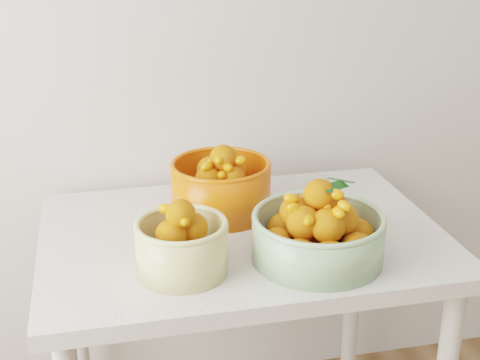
# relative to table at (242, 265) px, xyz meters

# --- Properties ---
(table) EXTENTS (1.00, 0.70, 0.75)m
(table) POSITION_rel_table_xyz_m (0.00, 0.00, 0.00)
(table) COLOR silver
(table) RESTS_ON ground
(bowl_cream) EXTENTS (0.23, 0.23, 0.18)m
(bowl_cream) POSITION_rel_table_xyz_m (-0.18, -0.17, 0.16)
(bowl_cream) COLOR #D9CD82
(bowl_cream) RESTS_ON table
(bowl_green) EXTENTS (0.33, 0.33, 0.20)m
(bowl_green) POSITION_rel_table_xyz_m (0.14, -0.18, 0.16)
(bowl_green) COLOR #94B888
(bowl_green) RESTS_ON table
(bowl_orange) EXTENTS (0.32, 0.32, 0.19)m
(bowl_orange) POSITION_rel_table_xyz_m (-0.03, 0.13, 0.17)
(bowl_orange) COLOR #E74D0C
(bowl_orange) RESTS_ON table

